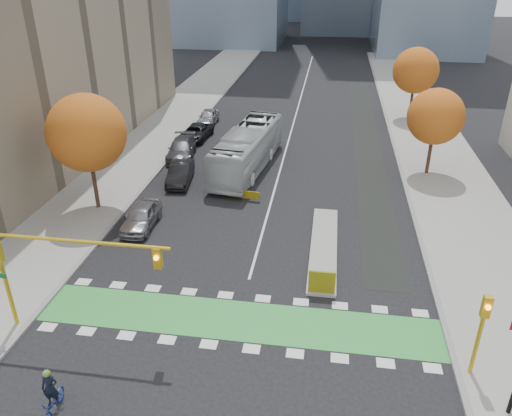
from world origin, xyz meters
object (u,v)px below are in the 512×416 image
(bus, at_px, (247,149))
(parked_car_a, at_px, (141,217))
(traffic_signal_east, at_px, (482,324))
(parked_car_c, at_px, (181,149))
(parked_car_e, at_px, (208,117))
(parked_car_b, at_px, (180,173))
(hazard_board, at_px, (322,282))
(tree_west, at_px, (87,133))
(tree_east_near, at_px, (436,117))
(traffic_signal_west, at_px, (52,260))
(tree_east_far, at_px, (416,71))
(parked_car_d, at_px, (196,132))
(cyclist, at_px, (53,399))

(bus, distance_m, parked_car_a, 12.30)
(parked_car_a, bearing_deg, traffic_signal_east, -30.79)
(parked_car_c, bearing_deg, traffic_signal_east, -57.94)
(parked_car_c, distance_m, parked_car_e, 10.00)
(parked_car_b, height_order, parked_car_c, parked_car_c)
(hazard_board, xyz_separation_m, tree_west, (-16.00, 7.80, 4.82))
(tree_east_near, xyz_separation_m, traffic_signal_west, (-19.93, -22.51, -0.83))
(tree_east_far, distance_m, bus, 23.11)
(tree_west, bearing_deg, parked_car_a, -27.60)
(parked_car_c, bearing_deg, tree_east_far, 27.45)
(parked_car_d, height_order, parked_car_e, parked_car_e)
(parked_car_b, bearing_deg, tree_east_far, 39.11)
(tree_east_far, height_order, traffic_signal_east, tree_east_far)
(parked_car_b, bearing_deg, traffic_signal_west, -97.94)
(tree_east_near, bearing_deg, traffic_signal_west, -131.52)
(bus, relative_size, parked_car_b, 2.71)
(hazard_board, relative_size, parked_car_b, 0.30)
(traffic_signal_east, distance_m, parked_car_c, 30.38)
(traffic_signal_east, height_order, parked_car_c, traffic_signal_east)
(hazard_board, height_order, cyclist, cyclist)
(traffic_signal_west, relative_size, bus, 0.67)
(hazard_board, bearing_deg, parked_car_a, 154.56)
(parked_car_a, bearing_deg, parked_car_b, 85.13)
(bus, height_order, parked_car_e, bus)
(traffic_signal_west, bearing_deg, parked_car_a, 90.36)
(tree_east_far, bearing_deg, parked_car_b, -134.19)
(hazard_board, relative_size, tree_west, 0.17)
(cyclist, height_order, parked_car_c, cyclist)
(parked_car_b, height_order, parked_car_e, parked_car_b)
(traffic_signal_west, relative_size, parked_car_e, 1.89)
(cyclist, relative_size, parked_car_d, 0.45)
(traffic_signal_east, xyz_separation_m, parked_car_d, (-19.50, 28.22, -2.04))
(cyclist, relative_size, parked_car_c, 0.41)
(traffic_signal_east, bearing_deg, parked_car_e, 120.41)
(parked_car_c, relative_size, parked_car_d, 1.09)
(tree_east_far, height_order, parked_car_b, tree_east_far)
(parked_car_b, distance_m, parked_car_e, 15.40)
(parked_car_d, bearing_deg, parked_car_a, -81.95)
(hazard_board, bearing_deg, parked_car_c, 125.08)
(hazard_board, relative_size, cyclist, 0.62)
(tree_east_far, bearing_deg, parked_car_a, -126.11)
(parked_car_d, bearing_deg, hazard_board, -56.24)
(tree_east_far, bearing_deg, parked_car_e, -166.18)
(parked_car_a, relative_size, parked_car_d, 0.89)
(parked_car_d, bearing_deg, traffic_signal_east, -50.53)
(tree_east_far, relative_size, traffic_signal_west, 0.90)
(cyclist, height_order, parked_car_b, cyclist)
(traffic_signal_west, xyz_separation_m, cyclist, (1.92, -4.59, -3.28))
(tree_east_far, relative_size, parked_car_d, 1.53)
(hazard_board, height_order, parked_car_c, parked_car_c)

